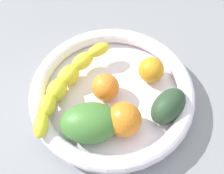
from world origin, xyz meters
The scene contains 8 objects.
kitchen_counter centered at (0.00, 0.00, 1.50)cm, with size 120.00×120.00×3.00cm, color gray.
fruit_bowl centered at (0.00, 0.00, 5.59)cm, with size 34.23×34.23×5.02cm.
banana_draped_left centered at (-8.14, -4.98, 7.87)cm, with size 9.02×26.11×4.88cm.
orange_front centered at (6.30, -4.57, 8.15)cm, with size 6.73×6.73×6.73cm, color orange.
orange_mid_left centered at (-1.11, -0.74, 7.60)cm, with size 5.64×5.64×5.64cm, color orange.
orange_mid_right centered at (3.93, 8.66, 7.55)cm, with size 5.53×5.53×5.53cm, color orange.
avocado_dark centered at (11.37, 3.30, 7.54)cm, with size 8.61×5.51×6.52cm, color #28432A.
mango_green centered at (1.68, -8.89, 8.12)cm, with size 11.20×7.94×6.67cm, color #447F33.
Camera 1 is at (17.44, -22.91, 52.90)cm, focal length 42.16 mm.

